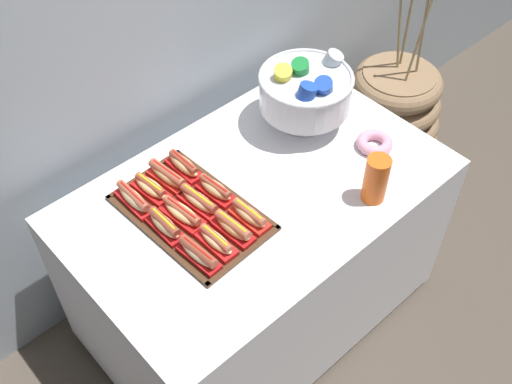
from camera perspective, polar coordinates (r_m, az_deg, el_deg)
The scene contains 19 objects.
ground_plane at distance 2.82m, azimuth 0.09°, elevation -10.59°, with size 10.00×10.00×0.00m, color #4C4238.
buffet_table at distance 2.48m, azimuth 0.11°, elevation -5.56°, with size 1.35×0.85×0.79m.
floor_vase at distance 3.29m, azimuth 12.12°, elevation 6.36°, with size 0.52×0.52×1.17m.
serving_tray at distance 2.12m, azimuth -5.91°, elevation -1.93°, with size 0.36×0.54×0.01m.
hot_dog_0 at distance 1.97m, azimuth -5.26°, elevation -5.66°, with size 0.07×0.16×0.06m.
hot_dog_1 at distance 2.00m, azimuth -3.66°, elevation -4.51°, with size 0.06×0.15×0.06m.
hot_dog_2 at distance 2.03m, azimuth -2.11°, elevation -3.27°, with size 0.07×0.16×0.06m.
hot_dog_3 at distance 2.06m, azimuth -0.61°, elevation -2.14°, with size 0.07×0.15×0.06m.
hot_dog_4 at distance 2.06m, azimuth -8.33°, elevation -3.01°, with size 0.06×0.15×0.07m.
hot_dog_5 at distance 2.09m, azimuth -6.74°, elevation -1.96°, with size 0.08×0.17×0.06m.
hot_dog_6 at distance 2.11m, azimuth -5.21°, elevation -0.83°, with size 0.07×0.17×0.06m.
hot_dog_7 at distance 2.15m, azimuth -3.72°, elevation 0.24°, with size 0.07×0.16×0.06m.
hot_dog_8 at distance 2.15m, azimuth -11.12°, elevation -0.62°, with size 0.06×0.17×0.06m.
hot_dog_9 at distance 2.18m, azimuth -9.56°, elevation 0.37°, with size 0.08×0.16×0.06m.
hot_dog_10 at distance 2.20m, azimuth -8.07°, elevation 1.46°, with size 0.08×0.18×0.06m.
hot_dog_11 at distance 2.24m, azimuth -6.60°, elevation 2.43°, with size 0.06×0.16×0.06m.
punch_bowl at distance 2.35m, azimuth 4.56°, elevation 9.26°, with size 0.35×0.35×0.27m.
cup_stack at distance 2.14m, azimuth 10.89°, elevation 1.15°, with size 0.08×0.08×0.18m.
donut at distance 2.37m, azimuth 10.78°, elevation 4.42°, with size 0.14×0.14×0.04m.
Camera 1 is at (-1.00, -1.10, 2.40)m, focal length 43.80 mm.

